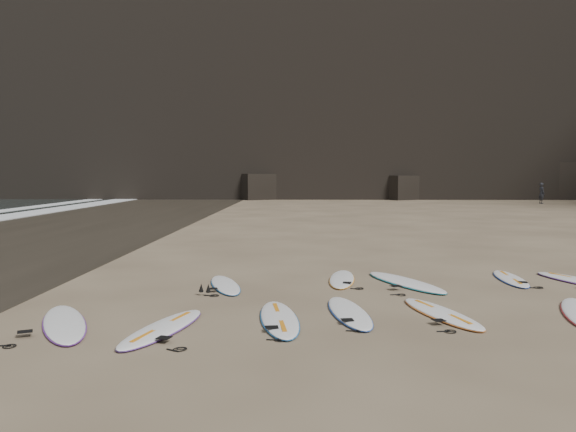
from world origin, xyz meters
name	(u,v)px	position (x,y,z in m)	size (l,w,h in m)	color
ground	(389,313)	(0.00, 0.00, 0.00)	(240.00, 240.00, 0.00)	#897559
surfboard_0	(163,328)	(-3.80, -1.17, 0.04)	(0.59, 2.47, 0.09)	white
surfboard_1	(279,318)	(-1.96, -0.54, 0.05)	(0.61, 2.53, 0.09)	white
surfboard_2	(349,312)	(-0.73, -0.08, 0.04)	(0.59, 2.45, 0.09)	white
surfboard_3	(441,313)	(0.90, -0.11, 0.04)	(0.58, 2.42, 0.09)	white
surfboard_5	(225,284)	(-3.27, 2.36, 0.04)	(0.54, 2.27, 0.08)	white
surfboard_6	(342,279)	(-0.62, 3.11, 0.04)	(0.56, 2.32, 0.08)	white
surfboard_7	(405,282)	(0.79, 2.73, 0.05)	(0.67, 2.79, 0.10)	white
surfboard_8	(510,278)	(3.36, 3.25, 0.04)	(0.53, 2.22, 0.08)	white
surfboard_11	(64,323)	(-5.50, -0.92, 0.05)	(0.64, 2.66, 0.10)	white
person_a	(541,193)	(18.59, 37.38, 0.88)	(0.64, 0.42, 1.75)	#222328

